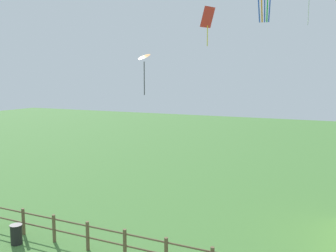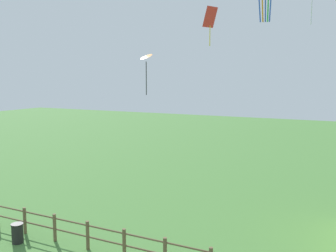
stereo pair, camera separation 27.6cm
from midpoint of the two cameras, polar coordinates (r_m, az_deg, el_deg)
name	(u,v)px [view 1 (the left image)]	position (r m, az deg, el deg)	size (l,w,h in m)	color
wooden_fence	(145,247)	(14.66, -4.11, -17.90)	(19.47, 0.14, 1.19)	brown
trash_bin	(16,234)	(17.52, -22.54, -15.00)	(0.51, 0.51, 0.84)	black
kite_orange_delta	(144,59)	(21.26, -4.04, 10.09)	(0.93, 0.90, 2.34)	orange
kite_red_diamond	(208,19)	(23.40, 5.70, 15.86)	(0.75, 0.98, 2.29)	red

